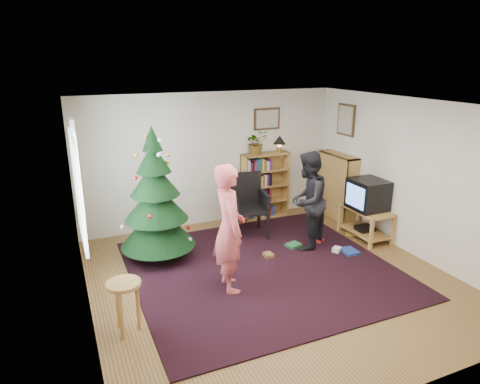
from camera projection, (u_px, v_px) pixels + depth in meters
name	position (u px, v px, depth m)	size (l,w,h in m)	color
floor	(271.00, 278.00, 6.26)	(5.00, 5.00, 0.00)	olive
ceiling	(275.00, 105.00, 5.51)	(5.00, 5.00, 0.00)	white
wall_back	(211.00, 159.00, 8.07)	(5.00, 0.02, 2.50)	silver
wall_front	(407.00, 280.00, 3.70)	(5.00, 0.02, 2.50)	silver
wall_left	(81.00, 224.00, 4.93)	(0.02, 5.00, 2.50)	silver
wall_right	(411.00, 178.00, 6.84)	(0.02, 5.00, 2.50)	silver
rug	(262.00, 269.00, 6.52)	(3.80, 3.60, 0.02)	black
window_pane	(78.00, 189.00, 5.40)	(0.04, 1.20, 1.40)	silver
curtain	(78.00, 175.00, 6.02)	(0.06, 0.35, 1.60)	white
picture_back	(267.00, 119.00, 8.28)	(0.55, 0.03, 0.42)	#4C3319
picture_right	(346.00, 120.00, 8.15)	(0.03, 0.50, 0.60)	#4C3319
christmas_tree	(156.00, 205.00, 6.64)	(1.18, 1.18, 2.14)	#3F2816
bookshelf_back	(265.00, 185.00, 8.51)	(0.95, 0.30, 1.30)	#C29245
bookshelf_right	(337.00, 186.00, 8.45)	(0.30, 0.95, 1.30)	#C29245
tv_stand	(366.00, 220.00, 7.58)	(0.52, 0.93, 0.55)	#C29245
crt_tv	(368.00, 194.00, 7.43)	(0.56, 0.60, 0.52)	black
armchair	(246.00, 202.00, 7.68)	(0.70, 0.70, 1.12)	black
stool	(124.00, 294.00, 4.89)	(0.39, 0.39, 0.65)	#C29245
person_standing	(229.00, 229.00, 5.73)	(0.65, 0.43, 1.79)	#C85052
person_by_chair	(307.00, 201.00, 7.04)	(0.81, 0.63, 1.66)	black
potted_plant	(257.00, 142.00, 8.18)	(0.42, 0.37, 0.47)	gray
table_lamp	(279.00, 141.00, 8.37)	(0.25, 0.25, 0.33)	#A57F33
floor_clutter	(307.00, 246.00, 7.23)	(2.55, 1.13, 0.08)	#A51E19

